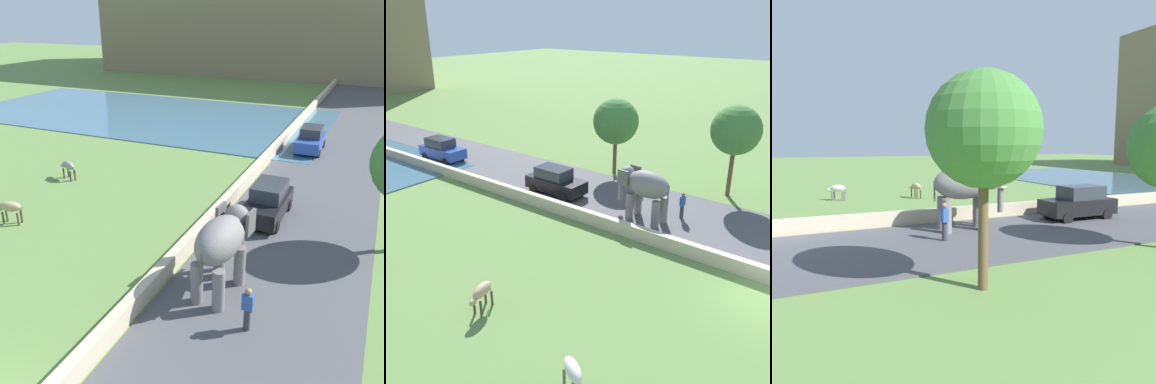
# 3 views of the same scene
# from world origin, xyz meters

# --- Properties ---
(road_surface) EXTENTS (7.00, 120.00, 0.06)m
(road_surface) POSITION_xyz_m (5.00, 20.00, 0.03)
(road_surface) COLOR #4C4C51
(road_surface) RESTS_ON ground
(barrier_wall) EXTENTS (0.40, 110.00, 0.74)m
(barrier_wall) POSITION_xyz_m (1.20, 18.00, 0.37)
(barrier_wall) COLOR beige
(barrier_wall) RESTS_ON ground
(lake) EXTENTS (36.00, 18.00, 0.08)m
(lake) POSITION_xyz_m (-14.00, 32.41, 0.04)
(lake) COLOR #426B84
(lake) RESTS_ON ground
(elephant) EXTENTS (1.65, 3.53, 2.99)m
(elephant) POSITION_xyz_m (3.45, 8.11, 2.04)
(elephant) COLOR slate
(elephant) RESTS_ON ground
(person_beside_elephant) EXTENTS (0.36, 0.22, 1.63)m
(person_beside_elephant) POSITION_xyz_m (4.95, 6.40, 0.87)
(person_beside_elephant) COLOR #33333D
(person_beside_elephant) RESTS_ON ground
(car_black) EXTENTS (1.81, 4.01, 1.80)m
(car_black) POSITION_xyz_m (3.43, 14.65, 0.90)
(car_black) COLOR black
(car_black) RESTS_ON ground
(car_blue) EXTENTS (1.87, 4.04, 1.80)m
(car_blue) POSITION_xyz_m (3.42, 26.73, 0.90)
(car_blue) COLOR #2D4CA8
(car_blue) RESTS_ON ground
(cow_grey) EXTENTS (1.42, 0.79, 1.15)m
(cow_grey) POSITION_xyz_m (-9.05, 14.87, 0.84)
(cow_grey) COLOR gray
(cow_grey) RESTS_ON ground
(cow_tan) EXTENTS (1.42, 0.71, 1.15)m
(cow_tan) POSITION_xyz_m (-7.71, 8.97, 0.84)
(cow_tan) COLOR tan
(cow_tan) RESTS_ON ground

